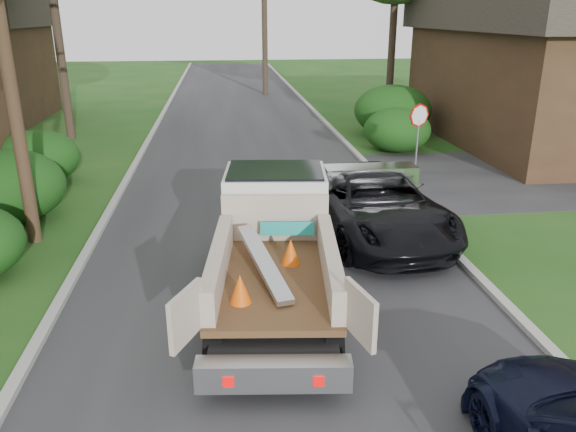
% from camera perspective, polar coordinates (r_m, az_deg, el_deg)
% --- Properties ---
extents(ground, '(120.00, 120.00, 0.00)m').
position_cam_1_polar(ground, '(9.56, 0.08, -12.45)').
color(ground, '#184814').
rests_on(ground, ground).
extents(road, '(8.00, 90.00, 0.02)m').
position_cam_1_polar(road, '(18.76, -3.54, 4.04)').
color(road, '#28282B').
rests_on(road, ground).
extents(curb_left, '(0.20, 90.00, 0.12)m').
position_cam_1_polar(curb_left, '(18.98, -16.02, 3.65)').
color(curb_left, '#9E9E99').
rests_on(curb_left, ground).
extents(curb_right, '(0.20, 90.00, 0.12)m').
position_cam_1_polar(curb_right, '(19.39, 8.68, 4.54)').
color(curb_right, '#9E9E99').
rests_on(curb_right, ground).
extents(stop_sign, '(0.71, 0.32, 2.48)m').
position_cam_1_polar(stop_sign, '(18.41, 13.11, 8.93)').
color(stop_sign, slate).
rests_on(stop_sign, ground).
extents(house_right, '(9.72, 12.96, 6.20)m').
position_cam_1_polar(house_right, '(26.15, 26.37, 13.61)').
color(house_right, '#392617').
rests_on(house_right, ground).
extents(hedge_left_b, '(2.86, 2.86, 1.87)m').
position_cam_1_polar(hedge_left_b, '(16.10, -26.61, 2.69)').
color(hedge_left_b, '#0D3B0F').
rests_on(hedge_left_b, ground).
extents(hedge_left_c, '(2.60, 2.60, 1.70)m').
position_cam_1_polar(hedge_left_c, '(19.42, -24.15, 5.45)').
color(hedge_left_c, '#0D3B0F').
rests_on(hedge_left_c, ground).
extents(hedge_right_a, '(2.60, 2.60, 1.70)m').
position_cam_1_polar(hedge_right_a, '(22.49, 11.03, 8.59)').
color(hedge_right_a, '#0D3B0F').
rests_on(hedge_right_a, ground).
extents(hedge_right_b, '(3.38, 3.38, 2.21)m').
position_cam_1_polar(hedge_right_b, '(25.47, 10.58, 10.49)').
color(hedge_right_b, '#0D3B0F').
rests_on(hedge_right_b, ground).
extents(flatbed_truck, '(2.92, 5.88, 2.15)m').
position_cam_1_polar(flatbed_truck, '(10.70, -1.33, -1.76)').
color(flatbed_truck, black).
rests_on(flatbed_truck, ground).
extents(black_pickup, '(3.27, 5.97, 1.59)m').
position_cam_1_polar(black_pickup, '(13.71, 8.63, 1.28)').
color(black_pickup, black).
rests_on(black_pickup, ground).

